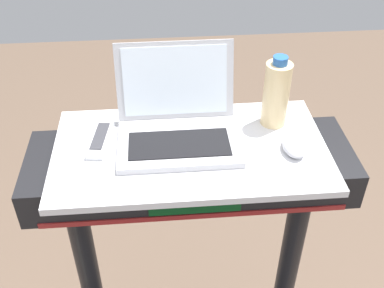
{
  "coord_description": "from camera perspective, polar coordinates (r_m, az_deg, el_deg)",
  "views": [
    {
      "loc": [
        -0.08,
        -0.3,
        2.0
      ],
      "look_at": [
        0.0,
        0.65,
        1.26
      ],
      "focal_mm": 44.02,
      "sensor_mm": 36.0,
      "label": 1
    }
  ],
  "objects": [
    {
      "name": "computer_mouse",
      "position": [
        1.28,
        12.23,
        -0.21
      ],
      "size": [
        0.06,
        0.1,
        0.03
      ],
      "primitive_type": "ellipsoid",
      "rotation": [
        0.0,
        0.0,
        -0.03
      ],
      "color": "#B2B2B7",
      "rests_on": "desk_board"
    },
    {
      "name": "desk_board",
      "position": [
        1.28,
        -0.19,
        -0.76
      ],
      "size": [
        0.74,
        0.41,
        0.02
      ],
      "primitive_type": "cube",
      "color": "silver",
      "rests_on": "treadmill_base"
    },
    {
      "name": "laptop",
      "position": [
        1.29,
        -1.75,
        2.67
      ],
      "size": [
        0.33,
        0.28,
        0.23
      ],
      "rotation": [
        0.0,
        0.0,
        -0.03
      ],
      "color": "#B7B7BC",
      "rests_on": "desk_board"
    },
    {
      "name": "water_bottle",
      "position": [
        1.33,
        10.17,
        6.06
      ],
      "size": [
        0.07,
        0.07,
        0.21
      ],
      "color": "beige",
      "rests_on": "desk_board"
    },
    {
      "name": "tv_remote",
      "position": [
        1.31,
        -11.04,
        0.61
      ],
      "size": [
        0.07,
        0.16,
        0.02
      ],
      "color": "silver",
      "rests_on": "desk_board"
    }
  ]
}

